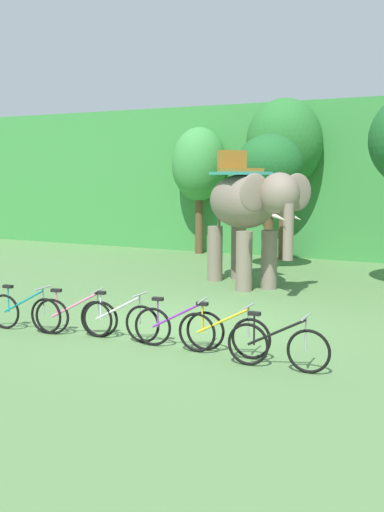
{
  "coord_description": "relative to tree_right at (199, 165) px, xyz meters",
  "views": [
    {
      "loc": [
        6.01,
        -11.29,
        3.11
      ],
      "look_at": [
        -0.45,
        1.0,
        1.3
      ],
      "focal_mm": 44.27,
      "sensor_mm": 36.0,
      "label": 1
    }
  ],
  "objects": [
    {
      "name": "tree_center",
      "position": [
        4.01,
        -2.93,
        -0.14
      ],
      "size": [
        2.13,
        2.13,
        4.37
      ],
      "color": "brown",
      "rests_on": "ground"
    },
    {
      "name": "ground_plane",
      "position": [
        5.22,
        -10.69,
        -3.45
      ],
      "size": [
        80.0,
        80.0,
        0.0
      ],
      "primitive_type": "plane",
      "color": "#567F47"
    },
    {
      "name": "elephant",
      "position": [
        4.53,
        -5.95,
        -1.25
      ],
      "size": [
        3.87,
        3.47,
        3.78
      ],
      "color": "gray",
      "rests_on": "ground"
    },
    {
      "name": "bike_purple",
      "position": [
        5.89,
        -12.32,
        -3.07
      ],
      "size": [
        1.7,
        0.52,
        0.92
      ],
      "color": "black",
      "rests_on": "ground"
    },
    {
      "name": "bike_yellow",
      "position": [
        6.8,
        -12.37,
        -3.07
      ],
      "size": [
        1.71,
        0.52,
        0.92
      ],
      "color": "black",
      "rests_on": "ground"
    },
    {
      "name": "bike_white",
      "position": [
        4.62,
        -12.35,
        -3.07
      ],
      "size": [
        1.71,
        0.52,
        0.92
      ],
      "color": "black",
      "rests_on": "ground"
    },
    {
      "name": "bike_black",
      "position": [
        7.89,
        -12.67,
        -3.07
      ],
      "size": [
        1.71,
        0.52,
        0.92
      ],
      "color": "black",
      "rests_on": "ground"
    },
    {
      "name": "tree_right",
      "position": [
        0.0,
        0.0,
        0.0
      ],
      "size": [
        2.14,
        2.14,
        4.91
      ],
      "color": "brown",
      "rests_on": "ground"
    },
    {
      "name": "foliage_hedge",
      "position": [
        5.22,
        3.52,
        -0.58
      ],
      "size": [
        36.0,
        6.0,
        5.75
      ],
      "primitive_type": "cube",
      "color": "#3D8E42",
      "rests_on": "ground"
    },
    {
      "name": "bike_teal",
      "position": [
        2.59,
        -12.66,
        -3.07
      ],
      "size": [
        1.71,
        0.52,
        0.92
      ],
      "color": "black",
      "rests_on": "ground"
    },
    {
      "name": "tree_far_left",
      "position": [
        3.49,
        -0.12,
        0.72
      ],
      "size": [
        2.74,
        2.74,
        5.8
      ],
      "color": "brown",
      "rests_on": "ground"
    },
    {
      "name": "bike_pink",
      "position": [
        3.71,
        -12.48,
        -3.07
      ],
      "size": [
        1.67,
        0.61,
        0.92
      ],
      "color": "black",
      "rests_on": "ground"
    }
  ]
}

